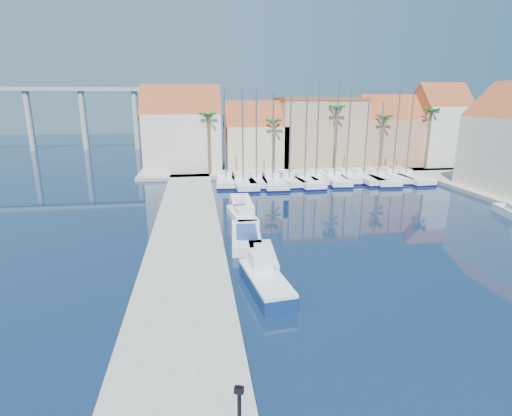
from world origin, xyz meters
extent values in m
plane|color=black|center=(0.00, 0.00, 0.00)|extent=(260.00, 260.00, 0.00)
cube|color=gray|center=(-9.00, 13.50, 0.25)|extent=(6.00, 77.00, 0.50)
cube|color=gray|center=(10.00, 48.00, 0.25)|extent=(54.00, 16.00, 0.50)
cube|color=black|center=(-7.05, -11.05, 4.69)|extent=(0.26, 0.20, 0.17)
cube|color=navy|center=(-3.90, 3.08, 0.45)|extent=(2.76, 6.22, 0.90)
cube|color=white|center=(-3.90, 3.08, 1.00)|extent=(2.76, 6.22, 0.20)
cube|color=white|center=(-4.05, 4.28, 1.55)|extent=(1.50, 1.76, 1.10)
cube|color=white|center=(-3.34, 7.68, 0.40)|extent=(2.14, 5.66, 0.80)
cube|color=white|center=(-3.37, 7.12, 1.10)|extent=(1.37, 2.02, 0.60)
cube|color=white|center=(-3.98, 12.44, 0.40)|extent=(3.01, 7.58, 0.80)
cube|color=navy|center=(-4.05, 11.70, 1.10)|extent=(1.88, 2.73, 0.60)
cube|color=white|center=(-3.61, 18.61, 0.40)|extent=(2.65, 6.49, 0.80)
cube|color=white|center=(-3.55, 17.99, 1.10)|extent=(1.63, 2.34, 0.60)
cube|color=white|center=(-3.10, 23.52, 0.40)|extent=(2.31, 6.82, 0.80)
cube|color=white|center=(-3.11, 22.84, 1.10)|extent=(1.57, 2.40, 0.60)
cube|color=white|center=(24.00, 15.81, 0.40)|extent=(2.54, 5.09, 0.80)
cube|color=white|center=(-3.87, 36.66, 0.50)|extent=(3.11, 9.47, 1.00)
cube|color=#0C0C3E|center=(-3.87, 36.66, 0.18)|extent=(3.17, 9.53, 0.28)
cube|color=white|center=(-3.80, 37.59, 1.30)|extent=(1.90, 2.91, 0.60)
cylinder|color=slate|center=(-3.91, 36.19, 6.92)|extent=(0.20, 0.20, 11.84)
cube|color=white|center=(-1.64, 35.25, 0.50)|extent=(3.29, 11.00, 1.00)
cube|color=#0C0C3E|center=(-1.64, 35.25, 0.18)|extent=(3.35, 11.07, 0.28)
cube|color=white|center=(-1.69, 36.33, 1.30)|extent=(2.12, 3.35, 0.60)
cylinder|color=slate|center=(-1.62, 34.70, 6.87)|extent=(0.20, 0.20, 11.74)
cube|color=white|center=(0.39, 36.00, 0.50)|extent=(2.94, 9.45, 1.00)
cube|color=#0C0C3E|center=(0.39, 36.00, 0.18)|extent=(3.00, 9.52, 0.28)
cube|color=white|center=(0.44, 36.93, 1.30)|extent=(1.85, 2.89, 0.60)
cylinder|color=slate|center=(0.37, 35.54, 7.02)|extent=(0.20, 0.20, 12.05)
cube|color=white|center=(2.57, 35.34, 0.50)|extent=(3.29, 11.38, 1.00)
cube|color=#0C0C3E|center=(2.57, 35.34, 0.18)|extent=(3.35, 11.45, 0.28)
cube|color=white|center=(2.60, 36.47, 1.30)|extent=(2.16, 3.45, 0.60)
cylinder|color=slate|center=(2.55, 34.77, 6.73)|extent=(0.20, 0.20, 11.47)
cube|color=white|center=(5.06, 35.82, 0.50)|extent=(3.24, 9.73, 1.00)
cube|color=#0C0C3E|center=(5.06, 35.82, 0.18)|extent=(3.31, 9.79, 0.28)
cube|color=white|center=(4.98, 36.77, 1.30)|extent=(1.96, 3.00, 0.60)
cylinder|color=slate|center=(5.09, 35.34, 6.58)|extent=(0.20, 0.20, 11.17)
cube|color=white|center=(7.14, 35.29, 0.50)|extent=(3.57, 11.31, 1.00)
cube|color=#0C0C3E|center=(7.14, 35.29, 0.18)|extent=(3.63, 11.38, 0.28)
cube|color=white|center=(7.07, 36.40, 1.30)|extent=(2.23, 3.46, 0.60)
cylinder|color=slate|center=(7.17, 34.73, 6.76)|extent=(0.20, 0.20, 11.52)
cube|color=white|center=(9.22, 36.36, 0.50)|extent=(2.64, 8.32, 1.00)
cube|color=#0C0C3E|center=(9.22, 36.36, 0.18)|extent=(2.70, 8.38, 0.28)
cube|color=white|center=(9.27, 37.18, 1.30)|extent=(1.64, 2.55, 0.60)
cylinder|color=slate|center=(9.19, 35.95, 7.72)|extent=(0.20, 0.20, 13.44)
cube|color=white|center=(11.83, 35.85, 0.50)|extent=(3.61, 10.78, 1.00)
cube|color=#0C0C3E|center=(11.83, 35.85, 0.18)|extent=(3.67, 10.84, 0.28)
cube|color=white|center=(11.92, 36.90, 1.30)|extent=(2.18, 3.32, 0.60)
cylinder|color=slate|center=(11.79, 35.32, 7.43)|extent=(0.20, 0.20, 12.85)
cube|color=white|center=(13.84, 36.43, 0.50)|extent=(2.36, 8.36, 1.00)
cube|color=#0C0C3E|center=(13.84, 36.43, 0.18)|extent=(2.42, 8.43, 0.28)
cube|color=white|center=(13.87, 37.27, 1.30)|extent=(1.57, 2.53, 0.60)
cylinder|color=slate|center=(13.83, 36.02, 7.02)|extent=(0.20, 0.20, 12.03)
cube|color=white|center=(16.29, 35.91, 0.50)|extent=(3.19, 10.32, 1.00)
cube|color=#0C0C3E|center=(16.29, 35.91, 0.18)|extent=(3.26, 10.39, 0.28)
cube|color=white|center=(16.24, 36.93, 1.30)|extent=(2.02, 3.15, 0.60)
cylinder|color=slate|center=(16.32, 35.41, 6.11)|extent=(0.20, 0.20, 10.22)
cube|color=white|center=(18.36, 35.60, 0.50)|extent=(3.88, 11.84, 1.00)
cube|color=#0C0C3E|center=(18.36, 35.60, 0.18)|extent=(3.95, 11.90, 0.28)
cube|color=white|center=(18.44, 36.76, 1.30)|extent=(2.37, 3.64, 0.60)
cylinder|color=slate|center=(18.31, 35.02, 6.17)|extent=(0.20, 0.20, 10.34)
cube|color=white|center=(20.95, 36.09, 0.50)|extent=(2.83, 9.75, 1.00)
cube|color=#0C0C3E|center=(20.95, 36.09, 0.18)|extent=(2.89, 9.81, 0.28)
cube|color=white|center=(20.98, 37.05, 1.30)|extent=(1.85, 2.96, 0.60)
cylinder|color=slate|center=(20.93, 35.60, 6.98)|extent=(0.20, 0.20, 11.96)
cube|color=white|center=(22.77, 35.80, 0.50)|extent=(3.80, 11.77, 1.00)
cube|color=#0C0C3E|center=(22.77, 35.80, 0.18)|extent=(3.86, 11.84, 0.28)
cube|color=white|center=(22.69, 36.95, 1.30)|extent=(2.34, 3.61, 0.60)
cylinder|color=slate|center=(22.81, 35.22, 7.15)|extent=(0.20, 0.20, 12.30)
cube|color=beige|center=(-10.00, 47.00, 5.00)|extent=(12.00, 9.00, 9.00)
cube|color=brown|center=(-10.00, 47.00, 9.50)|extent=(12.30, 9.00, 9.00)
cube|color=beige|center=(2.00, 47.00, 4.00)|extent=(10.00, 8.00, 7.00)
cube|color=brown|center=(2.00, 47.00, 7.50)|extent=(10.30, 8.00, 8.00)
cube|color=tan|center=(13.00, 48.00, 6.00)|extent=(14.00, 10.00, 11.00)
cube|color=brown|center=(13.00, 48.00, 11.75)|extent=(14.20, 10.20, 0.50)
cube|color=#B6715C|center=(25.00, 47.00, 4.50)|extent=(10.00, 8.00, 8.00)
cube|color=brown|center=(25.00, 47.00, 8.50)|extent=(10.30, 8.00, 8.00)
cube|color=silver|center=(34.00, 46.00, 5.50)|extent=(8.00, 8.00, 10.00)
cube|color=brown|center=(34.00, 46.00, 10.50)|extent=(8.30, 8.00, 8.00)
cylinder|color=brown|center=(-6.00, 42.00, 5.00)|extent=(0.36, 0.36, 9.00)
sphere|color=#18571B|center=(-6.00, 42.00, 9.35)|extent=(2.60, 2.60, 2.60)
cylinder|color=brown|center=(4.00, 42.00, 4.50)|extent=(0.36, 0.36, 8.00)
sphere|color=#18571B|center=(4.00, 42.00, 8.35)|extent=(2.60, 2.60, 2.60)
cylinder|color=brown|center=(14.00, 42.00, 5.50)|extent=(0.36, 0.36, 10.00)
sphere|color=#18571B|center=(14.00, 42.00, 10.35)|extent=(2.60, 2.60, 2.60)
cylinder|color=brown|center=(22.00, 42.00, 4.75)|extent=(0.36, 0.36, 8.50)
sphere|color=#18571B|center=(22.00, 42.00, 8.85)|extent=(2.60, 2.60, 2.60)
cylinder|color=brown|center=(30.00, 42.00, 5.25)|extent=(0.36, 0.36, 9.50)
sphere|color=#18571B|center=(30.00, 42.00, 9.85)|extent=(2.60, 2.60, 2.60)
cube|color=#9E9E99|center=(-38.00, 82.00, 14.00)|extent=(48.00, 2.20, 0.90)
cylinder|color=#9E9E99|center=(-46.00, 82.00, 7.00)|extent=(1.40, 1.40, 14.00)
cylinder|color=#9E9E99|center=(-34.00, 82.00, 7.00)|extent=(1.40, 1.40, 14.00)
cylinder|color=#9E9E99|center=(-22.00, 82.00, 7.00)|extent=(1.40, 1.40, 14.00)
camera|label=1|loc=(-7.86, -19.36, 11.64)|focal=28.00mm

